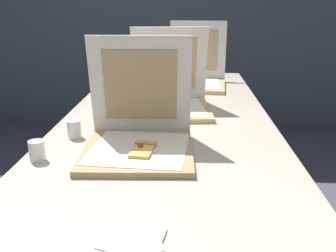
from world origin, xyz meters
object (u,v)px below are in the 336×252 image
cup_white_far (124,94)px  pizza_box_middle (170,99)px  pizza_box_back (195,76)px  table (165,134)px  pizza_box_front (139,136)px  cup_white_near_left (37,151)px  napkin_pile (134,239)px  cup_white_near_center (74,129)px

cup_white_far → pizza_box_middle: bearing=-34.0°
pizza_box_back → cup_white_far: (-0.39, -0.40, -0.02)m
table → pizza_box_front: bearing=-105.3°
pizza_box_front → cup_white_near_left: bearing=-165.4°
pizza_box_middle → cup_white_near_left: bearing=-128.9°
cup_white_near_left → cup_white_far: (0.16, 0.80, 0.00)m
table → cup_white_near_left: size_ratio=35.44×
cup_white_near_left → pizza_box_front: bearing=16.6°
napkin_pile → table: bearing=88.2°
table → pizza_box_middle: size_ratio=5.92×
pizza_box_middle → cup_white_near_left: 0.75m
cup_white_far → cup_white_near_left: bearing=-101.7°
cup_white_far → pizza_box_front: bearing=-76.4°
table → napkin_pile: napkin_pile is taller
table → pizza_box_front: 0.32m
pizza_box_front → pizza_box_back: size_ratio=0.74×
pizza_box_front → pizza_box_middle: (0.09, 0.53, -0.00)m
pizza_box_front → cup_white_far: 0.72m
cup_white_near_left → cup_white_far: 0.81m
pizza_box_front → cup_white_near_center: size_ratio=5.75×
pizza_box_middle → pizza_box_back: 0.59m
pizza_box_back → napkin_pile: size_ratio=3.22×
pizza_box_front → napkin_pile: size_ratio=2.39×
pizza_box_back → napkin_pile: bearing=-90.5°
pizza_box_middle → napkin_pile: bearing=-96.8°
pizza_box_front → cup_white_far: size_ratio=5.75×
pizza_box_middle → cup_white_near_center: size_ratio=5.99×
pizza_box_middle → napkin_pile: 1.06m
cup_white_near_center → table: bearing=25.3°
table → napkin_pile: size_ratio=14.73×
table → pizza_box_back: pizza_box_back is taller
table → napkin_pile: bearing=-91.8°
cup_white_near_left → cup_white_near_center: (0.06, 0.22, 0.00)m
cup_white_far → napkin_pile: (0.22, -1.23, -0.03)m
pizza_box_back → cup_white_near_left: bearing=-109.5°
pizza_box_middle → cup_white_near_center: pizza_box_middle is taller
cup_white_near_center → pizza_box_front: bearing=-24.5°
table → pizza_box_middle: pizza_box_middle is taller
table → cup_white_near_center: cup_white_near_center is taller
cup_white_near_center → cup_white_far: same height
table → napkin_pile: 0.82m
cup_white_near_center → cup_white_far: (0.10, 0.57, 0.00)m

